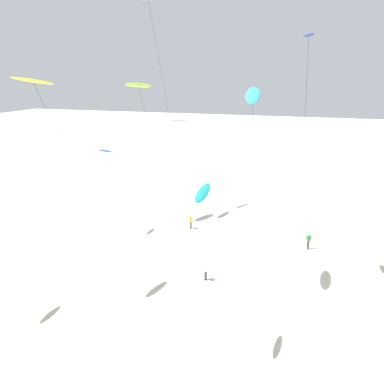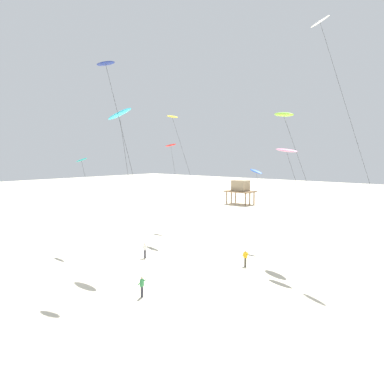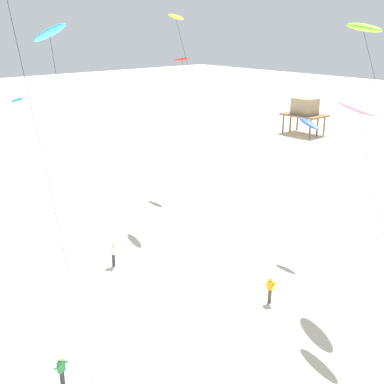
{
  "view_description": "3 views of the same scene",
  "coord_description": "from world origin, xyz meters",
  "px_view_note": "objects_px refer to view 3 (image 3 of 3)",
  "views": [
    {
      "loc": [
        -28.94,
        -0.94,
        16.68
      ],
      "look_at": [
        3.9,
        9.09,
        5.73
      ],
      "focal_mm": 34.7,
      "sensor_mm": 36.0,
      "label": 1
    },
    {
      "loc": [
        29.61,
        -22.98,
        11.46
      ],
      "look_at": [
        2.88,
        8.1,
        7.4
      ],
      "focal_mm": 37.44,
      "sensor_mm": 36.0,
      "label": 2
    },
    {
      "loc": [
        24.17,
        -9.89,
        15.72
      ],
      "look_at": [
        1.26,
        10.21,
        5.3
      ],
      "focal_mm": 46.1,
      "sensor_mm": 36.0,
      "label": 3
    }
  ],
  "objects_px": {
    "kite_flyer_nearest": "(62,371)",
    "kite_flyer_furthest": "(270,289)",
    "kite_yellow": "(176,19)",
    "kite_lime": "(364,28)",
    "kite_flyer_middle": "(113,254)",
    "kite_cyan": "(50,34)",
    "kite_blue": "(309,125)",
    "kite_red": "(182,61)",
    "stilt_house": "(305,109)",
    "kite_teal": "(18,102)",
    "kite_pink": "(358,110)"
  },
  "relations": [
    {
      "from": "kite_cyan",
      "to": "kite_flyer_nearest",
      "type": "height_order",
      "value": "kite_cyan"
    },
    {
      "from": "kite_blue",
      "to": "kite_cyan",
      "type": "xyz_separation_m",
      "value": [
        -6.22,
        -15.64,
        6.14
      ]
    },
    {
      "from": "kite_pink",
      "to": "kite_blue",
      "type": "bearing_deg",
      "value": 140.59
    },
    {
      "from": "kite_blue",
      "to": "kite_flyer_middle",
      "type": "xyz_separation_m",
      "value": [
        -6.3,
        -12.4,
        -8.18
      ]
    },
    {
      "from": "kite_pink",
      "to": "stilt_house",
      "type": "distance_m",
      "value": 49.7
    },
    {
      "from": "kite_flyer_nearest",
      "to": "kite_flyer_middle",
      "type": "relative_size",
      "value": 1.0
    },
    {
      "from": "kite_blue",
      "to": "kite_cyan",
      "type": "relative_size",
      "value": 0.6
    },
    {
      "from": "kite_blue",
      "to": "kite_flyer_furthest",
      "type": "height_order",
      "value": "kite_blue"
    },
    {
      "from": "kite_cyan",
      "to": "kite_flyer_furthest",
      "type": "bearing_deg",
      "value": 37.48
    },
    {
      "from": "kite_yellow",
      "to": "kite_flyer_furthest",
      "type": "height_order",
      "value": "kite_yellow"
    },
    {
      "from": "kite_blue",
      "to": "kite_lime",
      "type": "distance_m",
      "value": 8.07
    },
    {
      "from": "kite_flyer_furthest",
      "to": "kite_yellow",
      "type": "bearing_deg",
      "value": 159.22
    },
    {
      "from": "kite_blue",
      "to": "kite_teal",
      "type": "height_order",
      "value": "kite_teal"
    },
    {
      "from": "kite_pink",
      "to": "kite_flyer_middle",
      "type": "height_order",
      "value": "kite_pink"
    },
    {
      "from": "kite_red",
      "to": "kite_lime",
      "type": "xyz_separation_m",
      "value": [
        21.09,
        -4.46,
        3.1
      ]
    },
    {
      "from": "kite_blue",
      "to": "kite_lime",
      "type": "height_order",
      "value": "kite_lime"
    },
    {
      "from": "kite_flyer_furthest",
      "to": "kite_pink",
      "type": "bearing_deg",
      "value": 37.42
    },
    {
      "from": "kite_teal",
      "to": "kite_flyer_middle",
      "type": "xyz_separation_m",
      "value": [
        8.46,
        2.01,
        -9.56
      ]
    },
    {
      "from": "kite_cyan",
      "to": "kite_lime",
      "type": "xyz_separation_m",
      "value": [
        10.73,
        13.69,
        0.26
      ]
    },
    {
      "from": "kite_blue",
      "to": "kite_red",
      "type": "relative_size",
      "value": 0.75
    },
    {
      "from": "kite_teal",
      "to": "kite_flyer_nearest",
      "type": "xyz_separation_m",
      "value": [
        17.07,
        -6.24,
        -9.56
      ]
    },
    {
      "from": "kite_lime",
      "to": "kite_yellow",
      "type": "bearing_deg",
      "value": -179.66
    },
    {
      "from": "kite_blue",
      "to": "kite_flyer_nearest",
      "type": "relative_size",
      "value": 5.75
    },
    {
      "from": "kite_teal",
      "to": "kite_flyer_furthest",
      "type": "distance_m",
      "value": 21.82
    },
    {
      "from": "kite_red",
      "to": "kite_flyer_nearest",
      "type": "xyz_separation_m",
      "value": [
        18.88,
        -23.16,
        -11.48
      ]
    },
    {
      "from": "kite_yellow",
      "to": "kite_pink",
      "type": "distance_m",
      "value": 19.58
    },
    {
      "from": "kite_red",
      "to": "kite_flyer_furthest",
      "type": "height_order",
      "value": "kite_red"
    },
    {
      "from": "kite_cyan",
      "to": "kite_pink",
      "type": "xyz_separation_m",
      "value": [
        13.07,
        10.01,
        -3.62
      ]
    },
    {
      "from": "kite_pink",
      "to": "kite_flyer_furthest",
      "type": "height_order",
      "value": "kite_pink"
    },
    {
      "from": "kite_flyer_nearest",
      "to": "kite_flyer_furthest",
      "type": "distance_m",
      "value": 12.75
    },
    {
      "from": "stilt_house",
      "to": "kite_cyan",
      "type": "bearing_deg",
      "value": -69.76
    },
    {
      "from": "stilt_house",
      "to": "kite_yellow",
      "type": "bearing_deg",
      "value": -70.69
    },
    {
      "from": "kite_yellow",
      "to": "kite_flyer_middle",
      "type": "relative_size",
      "value": 9.96
    },
    {
      "from": "kite_lime",
      "to": "kite_flyer_furthest",
      "type": "height_order",
      "value": "kite_lime"
    },
    {
      "from": "kite_cyan",
      "to": "kite_flyer_middle",
      "type": "distance_m",
      "value": 14.68
    },
    {
      "from": "kite_red",
      "to": "stilt_house",
      "type": "xyz_separation_m",
      "value": [
        -7.42,
        30.03,
        -8.64
      ]
    },
    {
      "from": "kite_flyer_furthest",
      "to": "stilt_house",
      "type": "bearing_deg",
      "value": 124.42
    },
    {
      "from": "kite_lime",
      "to": "kite_flyer_middle",
      "type": "bearing_deg",
      "value": -135.98
    },
    {
      "from": "kite_flyer_nearest",
      "to": "stilt_house",
      "type": "distance_m",
      "value": 59.4
    },
    {
      "from": "kite_lime",
      "to": "kite_flyer_middle",
      "type": "height_order",
      "value": "kite_lime"
    },
    {
      "from": "kite_yellow",
      "to": "kite_lime",
      "type": "height_order",
      "value": "kite_yellow"
    },
    {
      "from": "kite_yellow",
      "to": "kite_lime",
      "type": "bearing_deg",
      "value": 0.34
    },
    {
      "from": "kite_yellow",
      "to": "kite_lime",
      "type": "distance_m",
      "value": 16.39
    },
    {
      "from": "kite_cyan",
      "to": "kite_flyer_middle",
      "type": "bearing_deg",
      "value": 91.41
    },
    {
      "from": "kite_flyer_nearest",
      "to": "stilt_house",
      "type": "bearing_deg",
      "value": 116.31
    },
    {
      "from": "kite_teal",
      "to": "kite_lime",
      "type": "height_order",
      "value": "kite_lime"
    },
    {
      "from": "kite_flyer_middle",
      "to": "kite_flyer_furthest",
      "type": "distance_m",
      "value": 11.0
    },
    {
      "from": "kite_blue",
      "to": "kite_red",
      "type": "distance_m",
      "value": 17.09
    },
    {
      "from": "kite_lime",
      "to": "kite_red",
      "type": "bearing_deg",
      "value": 168.05
    },
    {
      "from": "kite_teal",
      "to": "kite_red",
      "type": "xyz_separation_m",
      "value": [
        -1.81,
        16.92,
        1.92
      ]
    }
  ]
}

